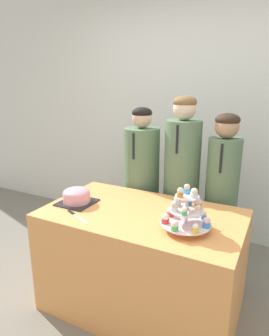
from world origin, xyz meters
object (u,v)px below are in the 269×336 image
object	(u,v)px
student_2	(220,204)
student_0	(141,192)
cake_knife	(74,215)
round_cake	(77,196)
cupcake_stand	(186,211)
student_1	(181,193)

from	to	relation	value
student_2	student_0	bearing A→B (deg)	180.00
cake_knife	student_0	xyz separation A→B (m)	(0.10, 0.84, -0.10)
round_cake	student_0	world-z (taller)	student_0
cake_knife	cupcake_stand	bearing A→B (deg)	35.52
cupcake_stand	student_0	size ratio (longest dim) A/B	0.22
student_2	cupcake_stand	bearing A→B (deg)	-96.34
round_cake	cake_knife	bearing A→B (deg)	-57.13
cupcake_stand	student_2	xyz separation A→B (m)	(0.08, 0.69, -0.20)
student_0	student_2	size ratio (longest dim) A/B	1.01
student_0	student_1	size ratio (longest dim) A/B	0.93
round_cake	student_2	xyz separation A→B (m)	(0.93, 0.66, -0.14)
round_cake	cupcake_stand	size ratio (longest dim) A/B	0.81
student_0	student_1	bearing A→B (deg)	0.00
cupcake_stand	student_0	bearing A→B (deg)	132.34
cupcake_stand	round_cake	bearing A→B (deg)	177.62
student_0	student_1	world-z (taller)	student_1
cake_knife	student_2	world-z (taller)	student_2
round_cake	student_0	xyz separation A→B (m)	(0.22, 0.66, -0.15)
cake_knife	student_1	xyz separation A→B (m)	(0.48, 0.84, -0.04)
cake_knife	student_2	distance (m)	1.17
cake_knife	student_2	bearing A→B (deg)	70.42
student_2	cake_knife	bearing A→B (deg)	-134.20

